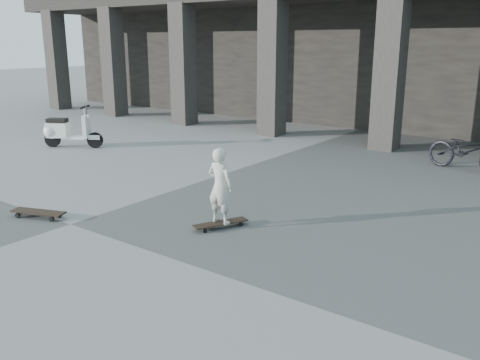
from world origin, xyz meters
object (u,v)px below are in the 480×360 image
Objects in this scene: skateboard_spare at (38,213)px; scooter at (63,131)px; longboard at (221,223)px; bicycle at (467,150)px; child at (220,186)px.

skateboard_spare is 5.91m from scooter.
longboard is at bearing -48.24° from scooter.
scooter is at bearing 98.27° from longboard.
scooter is (-4.59, 3.71, 0.36)m from skateboard_spare.
longboard is at bearing 172.22° from bicycle.
bicycle is (2.13, 6.02, -0.21)m from child.
longboard is 6.39m from bicycle.
child reaches higher than longboard.
skateboard_spare is at bearing 26.15° from child.
skateboard_spare is at bearing -69.46° from scooter.
child reaches higher than bicycle.
longboard is at bearing 7.33° from skateboard_spare.
skateboard_spare is 3.07m from child.
longboard is 0.60× the size of scooter.
scooter is 10.09m from bicycle.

